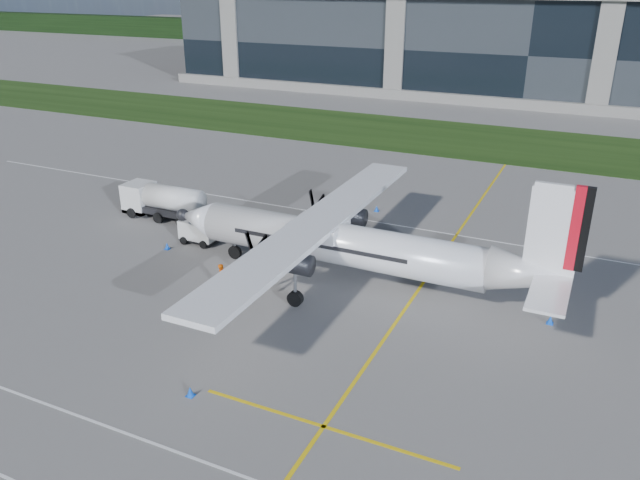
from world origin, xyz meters
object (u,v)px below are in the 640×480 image
safety_cone_fwd (167,246)px  safety_cone_nose_stbd (204,240)px  fuel_tanker_truck (159,201)px  safety_cone_tail (550,320)px  turboprop_aircraft (354,223)px  baggage_tug (199,232)px  ground_crew_person (222,276)px  safety_cone_portwing (190,391)px  safety_cone_stbdwing (377,208)px

safety_cone_fwd → safety_cone_nose_stbd: bearing=47.7°
fuel_tanker_truck → safety_cone_tail: 30.96m
safety_cone_fwd → safety_cone_tail: (26.10, 0.74, 0.00)m
turboprop_aircraft → safety_cone_fwd: bearing=-177.1°
safety_cone_tail → fuel_tanker_truck: bearing=172.2°
baggage_tug → safety_cone_nose_stbd: (0.38, -0.05, -0.61)m
baggage_tug → ground_crew_person: size_ratio=1.35×
safety_cone_portwing → safety_cone_stbdwing: size_ratio=1.00×
fuel_tanker_truck → safety_cone_stbdwing: (15.45, 8.74, -1.15)m
baggage_tug → safety_cone_fwd: baggage_tug is taller
fuel_tanker_truck → safety_cone_stbdwing: bearing=29.5°
safety_cone_tail → safety_cone_nose_stbd: bearing=177.1°
baggage_tug → ground_crew_person: bearing=-44.8°
fuel_tanker_truck → safety_cone_fwd: bearing=-47.5°
fuel_tanker_truck → safety_cone_portwing: bearing=-48.4°
safety_cone_fwd → safety_cone_tail: 26.11m
safety_cone_fwd → safety_cone_stbdwing: 17.51m
safety_cone_stbdwing → ground_crew_person: bearing=-101.9°
baggage_tug → safety_cone_fwd: 2.53m
baggage_tug → ground_crew_person: ground_crew_person is taller
turboprop_aircraft → safety_cone_nose_stbd: turboprop_aircraft is taller
turboprop_aircraft → safety_cone_nose_stbd: (-12.30, 1.24, -3.86)m
safety_cone_fwd → safety_cone_stbdwing: bearing=51.5°
baggage_tug → safety_cone_nose_stbd: baggage_tug is taller
turboprop_aircraft → safety_cone_portwing: bearing=-99.9°
fuel_tanker_truck → safety_cone_stbdwing: 17.78m
safety_cone_nose_stbd → baggage_tug: bearing=172.1°
safety_cone_portwing → safety_cone_stbdwing: 26.99m
ground_crew_person → safety_cone_stbdwing: bearing=-24.8°
safety_cone_portwing → safety_cone_fwd: bearing=131.3°
turboprop_aircraft → safety_cone_stbdwing: 13.91m
ground_crew_person → safety_cone_portwing: bearing=-167.9°
turboprop_aircraft → safety_cone_fwd: (-14.08, -0.72, -3.86)m
turboprop_aircraft → baggage_tug: turboprop_aircraft is taller
baggage_tug → fuel_tanker_truck: bearing=153.6°
ground_crew_person → safety_cone_fwd: ground_crew_person is taller
fuel_tanker_truck → safety_cone_nose_stbd: 7.09m
fuel_tanker_truck → safety_cone_stbdwing: fuel_tanker_truck is taller
safety_cone_stbdwing → fuel_tanker_truck: bearing=-150.5°
baggage_tug → safety_cone_portwing: bearing=-56.2°
safety_cone_tail → safety_cone_fwd: bearing=-178.4°
safety_cone_stbdwing → safety_cone_fwd: bearing=-128.5°
safety_cone_fwd → safety_cone_portwing: 17.67m
safety_cone_nose_stbd → safety_cone_tail: 24.35m
fuel_tanker_truck → safety_cone_tail: bearing=-7.8°
turboprop_aircraft → safety_cone_stbdwing: size_ratio=54.83×
safety_cone_portwing → fuel_tanker_truck: bearing=131.6°
safety_cone_fwd → baggage_tug: bearing=55.1°
fuel_tanker_truck → safety_cone_tail: (30.65, -4.22, -1.15)m
fuel_tanker_truck → turboprop_aircraft: bearing=-12.8°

